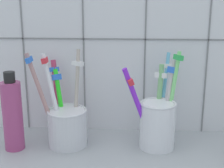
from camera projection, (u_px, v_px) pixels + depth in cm
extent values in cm
cube|color=#9EA3A8|center=(111.00, 157.00, 62.72)|extent=(64.00, 22.00, 2.00)
cube|color=white|center=(114.00, 36.00, 68.56)|extent=(64.00, 2.00, 45.00)
cube|color=gray|center=(23.00, 36.00, 68.55)|extent=(0.30, 0.20, 45.00)
cube|color=gray|center=(83.00, 37.00, 67.85)|extent=(0.30, 0.20, 45.00)
cube|color=gray|center=(145.00, 37.00, 67.15)|extent=(0.30, 0.20, 45.00)
cube|color=gray|center=(209.00, 38.00, 66.45)|extent=(0.30, 0.20, 45.00)
cube|color=gray|center=(114.00, 39.00, 67.60)|extent=(64.00, 0.20, 0.30)
cylinder|color=silver|center=(68.00, 128.00, 64.65)|extent=(7.75, 7.75, 7.19)
torus|color=silver|center=(67.00, 111.00, 63.70)|extent=(7.87, 7.87, 0.50)
cylinder|color=#C0B3A6|center=(77.00, 95.00, 65.57)|extent=(2.05, 2.68, 18.39)
cube|color=white|center=(78.00, 64.00, 64.40)|extent=(2.66, 2.16, 0.95)
cylinder|color=tan|center=(44.00, 100.00, 62.49)|extent=(6.17, 1.15, 18.43)
cube|color=blue|center=(29.00, 60.00, 60.40)|extent=(1.13, 2.63, 1.13)
cylinder|color=#2AF326|center=(61.00, 105.00, 66.15)|extent=(3.64, 4.64, 14.34)
cube|color=blue|center=(57.00, 77.00, 65.94)|extent=(2.11, 1.91, 1.31)
cylinder|color=#BE375F|center=(58.00, 99.00, 67.72)|extent=(3.66, 5.73, 15.80)
cube|color=blue|center=(54.00, 69.00, 67.71)|extent=(2.18, 1.86, 1.12)
cylinder|color=white|center=(54.00, 99.00, 63.55)|extent=(4.22, 1.02, 18.07)
cube|color=#E5333F|center=(45.00, 60.00, 61.53)|extent=(1.14, 1.99, 1.11)
cylinder|color=white|center=(157.00, 126.00, 63.45)|extent=(6.86, 6.86, 8.99)
torus|color=silver|center=(158.00, 104.00, 62.26)|extent=(7.01, 7.01, 0.50)
cylinder|color=#88EF86|center=(172.00, 98.00, 63.67)|extent=(3.24, 2.34, 18.36)
cube|color=green|center=(178.00, 58.00, 62.04)|extent=(1.88, 2.37, 1.06)
cylinder|color=silver|center=(167.00, 103.00, 64.01)|extent=(3.42, 4.04, 16.50)
cube|color=blue|center=(173.00, 70.00, 63.32)|extent=(2.27, 2.07, 1.32)
cylinder|color=#7DC17C|center=(159.00, 103.00, 65.37)|extent=(2.09, 3.39, 15.51)
cube|color=white|center=(161.00, 75.00, 64.59)|extent=(2.59, 1.70, 1.07)
cylinder|color=#8929E8|center=(139.00, 109.00, 61.66)|extent=(6.92, 2.84, 16.06)
cube|color=#E5333F|center=(130.00, 81.00, 59.80)|extent=(1.79, 2.48, 1.31)
cylinder|color=#68BEE2|center=(163.00, 98.00, 65.54)|extent=(2.96, 6.44, 17.54)
cube|color=white|center=(167.00, 66.00, 65.68)|extent=(2.47, 1.63, 1.06)
cylinder|color=#AA427B|center=(13.00, 116.00, 62.28)|extent=(3.79, 3.79, 13.32)
cylinder|color=black|center=(9.00, 77.00, 60.24)|extent=(2.08, 2.08, 2.00)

